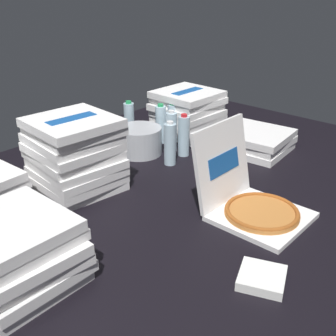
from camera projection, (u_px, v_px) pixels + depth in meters
ground_plane at (178, 206)px, 1.96m from camera, size 3.20×2.40×0.02m
open_pizza_box at (251, 200)px, 1.85m from camera, size 0.37×0.45×0.38m
pizza_stack_left_mid at (256, 141)px, 2.52m from camera, size 0.41×0.41×0.12m
pizza_stack_right_far at (16, 253)px, 1.41m from camera, size 0.40×0.40×0.25m
pizza_stack_left_far at (75, 154)px, 2.02m from camera, size 0.42×0.42×0.37m
pizza_stack_center_far at (188, 112)px, 2.76m from camera, size 0.40×0.40×0.29m
ice_bucket at (140, 141)px, 2.48m from camera, size 0.26×0.26×0.16m
water_bottle_0 at (161, 124)px, 2.62m from camera, size 0.07×0.07×0.25m
water_bottle_1 at (100, 139)px, 2.39m from camera, size 0.07×0.07×0.25m
water_bottle_2 at (171, 132)px, 2.50m from camera, size 0.07×0.07×0.25m
water_bottle_3 at (129, 121)px, 2.68m from camera, size 0.07×0.07×0.25m
water_bottle_4 at (184, 136)px, 2.43m from camera, size 0.07×0.07×0.25m
water_bottle_5 at (170, 144)px, 2.32m from camera, size 0.07×0.07×0.25m
water_bottle_6 at (173, 123)px, 2.65m from camera, size 0.07×0.07×0.25m
napkin_pile at (262, 278)px, 1.46m from camera, size 0.20×0.20×0.04m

